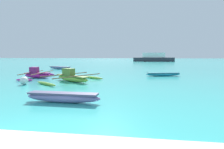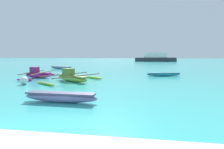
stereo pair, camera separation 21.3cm
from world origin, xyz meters
name	(u,v)px [view 1 (the left image)]	position (x,y,z in m)	size (l,w,h in m)	color
moored_boat_0	(72,77)	(-2.44, 10.08, 0.33)	(4.58, 5.17, 1.00)	#94CA48
moored_boat_1	(63,97)	(-0.62, 4.13, 0.24)	(3.35, 0.63, 0.43)	#746CA8
moored_boat_2	(37,74)	(-6.32, 11.76, 0.33)	(2.39, 4.43, 0.98)	#CF239A
moored_boat_3	(60,68)	(-8.55, 21.70, 0.22)	(3.97, 1.97, 0.39)	#7185BD
moored_boat_4	(163,74)	(5.22, 14.65, 0.19)	(3.45, 1.15, 0.33)	teal
mooring_buoy_0	(24,81)	(-5.16, 8.16, 0.28)	(0.56, 0.56, 0.56)	white
distant_ferry	(153,58)	(8.53, 56.73, 1.18)	(13.22, 2.91, 2.91)	#2D333D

